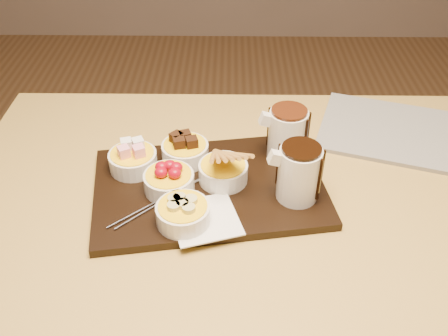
{
  "coord_description": "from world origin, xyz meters",
  "views": [
    {
      "loc": [
        -0.04,
        -0.76,
        1.42
      ],
      "look_at": [
        -0.05,
        0.01,
        0.81
      ],
      "focal_mm": 40.0,
      "sensor_mm": 36.0,
      "label": 1
    }
  ],
  "objects_px": {
    "bowl_strawberries": "(169,182)",
    "pitcher_milk_chocolate": "(287,135)",
    "serving_board": "(209,188)",
    "pitcher_dark_chocolate": "(299,174)",
    "dining_table": "(246,229)",
    "newspaper": "(391,131)"
  },
  "relations": [
    {
      "from": "dining_table",
      "to": "pitcher_milk_chocolate",
      "type": "height_order",
      "value": "pitcher_milk_chocolate"
    },
    {
      "from": "serving_board",
      "to": "bowl_strawberries",
      "type": "relative_size",
      "value": 4.6
    },
    {
      "from": "pitcher_dark_chocolate",
      "to": "pitcher_milk_chocolate",
      "type": "relative_size",
      "value": 1.0
    },
    {
      "from": "dining_table",
      "to": "pitcher_dark_chocolate",
      "type": "bearing_deg",
      "value": -13.94
    },
    {
      "from": "dining_table",
      "to": "pitcher_dark_chocolate",
      "type": "relative_size",
      "value": 10.8
    },
    {
      "from": "dining_table",
      "to": "bowl_strawberries",
      "type": "height_order",
      "value": "bowl_strawberries"
    },
    {
      "from": "pitcher_dark_chocolate",
      "to": "newspaper",
      "type": "distance_m",
      "value": 0.36
    },
    {
      "from": "bowl_strawberries",
      "to": "serving_board",
      "type": "bearing_deg",
      "value": 12.72
    },
    {
      "from": "bowl_strawberries",
      "to": "newspaper",
      "type": "xyz_separation_m",
      "value": [
        0.5,
        0.23,
        -0.03
      ]
    },
    {
      "from": "bowl_strawberries",
      "to": "pitcher_dark_chocolate",
      "type": "height_order",
      "value": "pitcher_dark_chocolate"
    },
    {
      "from": "newspaper",
      "to": "bowl_strawberries",
      "type": "bearing_deg",
      "value": -137.16
    },
    {
      "from": "serving_board",
      "to": "pitcher_milk_chocolate",
      "type": "relative_size",
      "value": 4.14
    },
    {
      "from": "serving_board",
      "to": "pitcher_dark_chocolate",
      "type": "relative_size",
      "value": 4.14
    },
    {
      "from": "pitcher_dark_chocolate",
      "to": "serving_board",
      "type": "bearing_deg",
      "value": 160.02
    },
    {
      "from": "dining_table",
      "to": "pitcher_dark_chocolate",
      "type": "distance_m",
      "value": 0.2
    },
    {
      "from": "dining_table",
      "to": "newspaper",
      "type": "relative_size",
      "value": 3.73
    },
    {
      "from": "pitcher_milk_chocolate",
      "to": "bowl_strawberries",
      "type": "bearing_deg",
      "value": -163.61
    },
    {
      "from": "pitcher_milk_chocolate",
      "to": "serving_board",
      "type": "bearing_deg",
      "value": -158.2
    },
    {
      "from": "pitcher_dark_chocolate",
      "to": "pitcher_milk_chocolate",
      "type": "height_order",
      "value": "same"
    },
    {
      "from": "dining_table",
      "to": "newspaper",
      "type": "bearing_deg",
      "value": 33.13
    },
    {
      "from": "serving_board",
      "to": "bowl_strawberries",
      "type": "xyz_separation_m",
      "value": [
        -0.08,
        -0.02,
        0.03
      ]
    },
    {
      "from": "bowl_strawberries",
      "to": "pitcher_milk_chocolate",
      "type": "bearing_deg",
      "value": 25.54
    }
  ]
}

